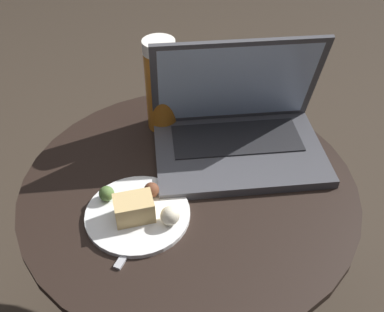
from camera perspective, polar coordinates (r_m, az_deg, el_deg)
name	(u,v)px	position (r m, az deg, el deg)	size (l,w,h in m)	color
table	(189,236)	(0.97, -0.37, -10.06)	(0.64, 0.64, 0.50)	#9E9EA3
laptop	(238,129)	(0.91, 5.85, 3.45)	(0.38, 0.31, 0.23)	#47474C
beer_glass	(161,85)	(0.94, -3.99, 8.93)	(0.07, 0.07, 0.20)	#C6701E
snack_plate	(138,211)	(0.79, -6.83, -6.93)	(0.18, 0.18, 0.05)	white
fork	(145,225)	(0.79, -6.05, -8.76)	(0.13, 0.13, 0.01)	#B2B2B7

